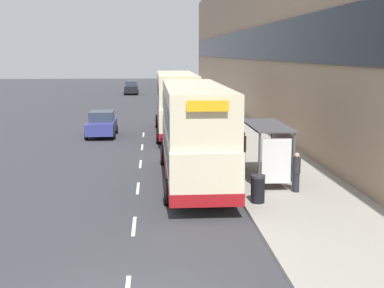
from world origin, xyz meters
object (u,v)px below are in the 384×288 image
(bus_shelter, at_px, (272,142))
(pedestrian_1, at_px, (243,150))
(double_decker_bus_ahead, at_px, (176,103))
(car_0, at_px, (131,88))
(double_decker_bus_near, at_px, (194,131))
(car_1, at_px, (102,124))
(pedestrian_at_shelter, at_px, (296,172))
(litter_bin, at_px, (258,189))

(bus_shelter, bearing_deg, pedestrian_1, 106.05)
(double_decker_bus_ahead, bearing_deg, car_0, 96.90)
(double_decker_bus_near, relative_size, car_1, 2.66)
(double_decker_bus_near, bearing_deg, car_1, 111.31)
(car_1, bearing_deg, pedestrian_1, 123.89)
(bus_shelter, distance_m, car_1, 16.82)
(double_decker_bus_near, distance_m, double_decker_bus_ahead, 13.80)
(double_decker_bus_ahead, bearing_deg, bus_shelter, -76.61)
(bus_shelter, distance_m, car_0, 52.83)
(double_decker_bus_ahead, height_order, car_1, double_decker_bus_ahead)
(pedestrian_at_shelter, bearing_deg, double_decker_bus_near, 147.08)
(double_decker_bus_ahead, height_order, car_0, double_decker_bus_ahead)
(car_0, distance_m, litter_bin, 55.80)
(double_decker_bus_near, relative_size, litter_bin, 10.86)
(bus_shelter, relative_size, litter_bin, 4.00)
(litter_bin, bearing_deg, car_1, 112.79)
(car_1, bearing_deg, bus_shelter, 120.86)
(car_0, xyz_separation_m, car_1, (-0.58, -37.80, -0.04))
(car_0, height_order, litter_bin, car_0)
(double_decker_bus_ahead, bearing_deg, double_decker_bus_near, -89.27)
(bus_shelter, xyz_separation_m, car_1, (-8.61, 14.41, -1.02))
(double_decker_bus_near, xyz_separation_m, pedestrian_at_shelter, (3.92, -2.54, -1.33))
(double_decker_bus_near, xyz_separation_m, car_1, (-5.31, 13.62, -1.43))
(litter_bin, bearing_deg, pedestrian_1, 85.95)
(car_1, xyz_separation_m, pedestrian_1, (7.81, -11.63, 0.22))
(double_decker_bus_near, height_order, car_1, double_decker_bus_near)
(pedestrian_1, bearing_deg, car_1, 123.89)
(bus_shelter, relative_size, pedestrian_at_shelter, 2.62)
(bus_shelter, distance_m, pedestrian_at_shelter, 2.07)
(double_decker_bus_ahead, distance_m, car_0, 37.92)
(car_1, height_order, pedestrian_1, pedestrian_1)
(car_0, bearing_deg, pedestrian_1, 98.32)
(bus_shelter, relative_size, car_0, 1.09)
(car_1, xyz_separation_m, litter_bin, (7.39, -17.59, -0.19))
(litter_bin, bearing_deg, bus_shelter, 68.95)
(car_1, relative_size, pedestrian_at_shelter, 2.67)
(car_1, relative_size, pedestrian_1, 2.35)
(double_decker_bus_near, height_order, pedestrian_at_shelter, double_decker_bus_near)
(litter_bin, bearing_deg, double_decker_bus_ahead, 97.22)
(car_0, distance_m, car_1, 37.80)
(double_decker_bus_near, xyz_separation_m, double_decker_bus_ahead, (-0.18, 13.80, -0.00))
(car_1, distance_m, pedestrian_at_shelter, 18.62)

